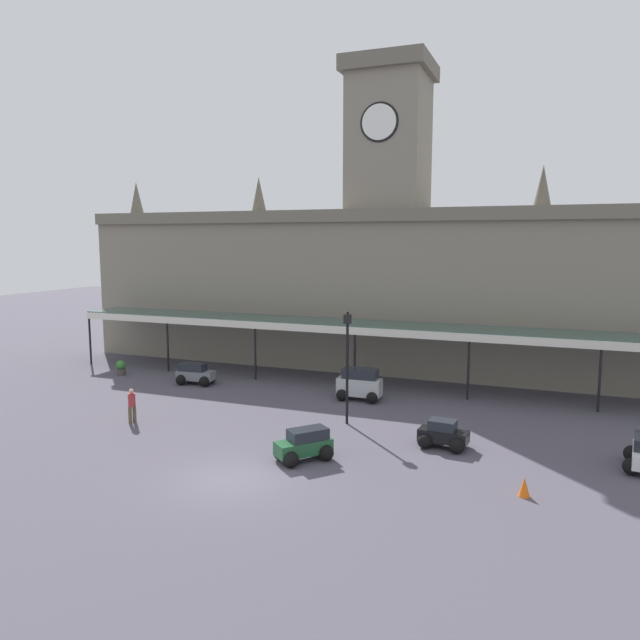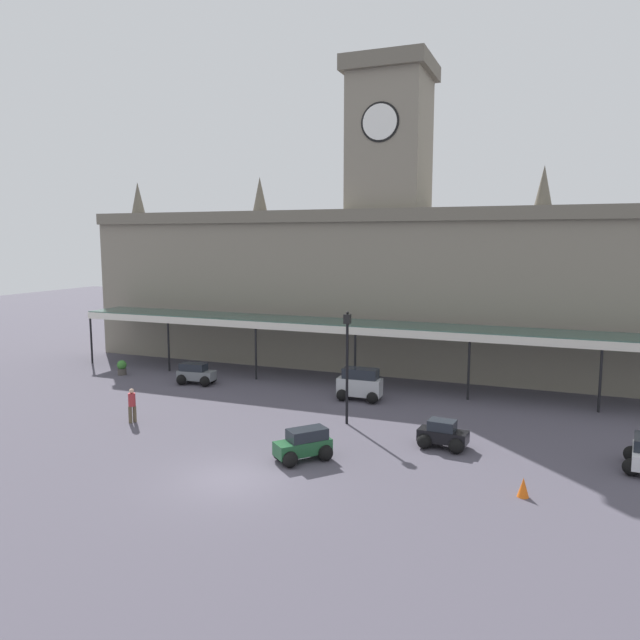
% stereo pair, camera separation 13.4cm
% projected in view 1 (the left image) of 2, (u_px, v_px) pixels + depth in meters
% --- Properties ---
extents(ground_plane, '(140.00, 140.00, 0.00)m').
position_uv_depth(ground_plane, '(232.00, 479.00, 22.03)').
color(ground_plane, '#4B4753').
extents(station_building, '(43.22, 6.99, 20.27)m').
position_uv_depth(station_building, '(387.00, 279.00, 40.96)').
color(station_building, gray).
rests_on(station_building, ground).
extents(entrance_canopy, '(39.30, 3.26, 3.75)m').
position_uv_depth(entrance_canopy, '(361.00, 325.00, 36.02)').
color(entrance_canopy, '#38564C').
rests_on(entrance_canopy, ground).
extents(car_black_sedan, '(2.12, 1.63, 1.19)m').
position_uv_depth(car_black_sedan, '(443.00, 436.00, 25.28)').
color(car_black_sedan, black).
rests_on(car_black_sedan, ground).
extents(car_grey_estate, '(2.33, 1.70, 1.27)m').
position_uv_depth(car_grey_estate, '(195.00, 375.00, 36.37)').
color(car_grey_estate, slate).
rests_on(car_grey_estate, ground).
extents(car_silver_van, '(2.42, 1.63, 1.77)m').
position_uv_depth(car_silver_van, '(360.00, 386.00, 32.71)').
color(car_silver_van, '#B2B5BA').
rests_on(car_silver_van, ground).
extents(car_green_estate, '(2.33, 2.40, 1.27)m').
position_uv_depth(car_green_estate, '(304.00, 446.00, 23.83)').
color(car_green_estate, '#1E512D').
rests_on(car_green_estate, ground).
extents(pedestrian_beside_cars, '(0.34, 0.36, 1.67)m').
position_uv_depth(pedestrian_beside_cars, '(132.00, 404.00, 28.64)').
color(pedestrian_beside_cars, brown).
rests_on(pedestrian_beside_cars, ground).
extents(victorian_lamppost, '(0.30, 0.30, 5.40)m').
position_uv_depth(victorian_lamppost, '(347.00, 355.00, 28.19)').
color(victorian_lamppost, black).
rests_on(victorian_lamppost, ground).
extents(traffic_cone, '(0.40, 0.40, 0.68)m').
position_uv_depth(traffic_cone, '(524.00, 487.00, 20.48)').
color(traffic_cone, orange).
rests_on(traffic_cone, ground).
extents(planter_forecourt_centre, '(0.60, 0.60, 0.96)m').
position_uv_depth(planter_forecourt_centre, '(121.00, 368.00, 38.82)').
color(planter_forecourt_centre, '#47423D').
rests_on(planter_forecourt_centre, ground).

